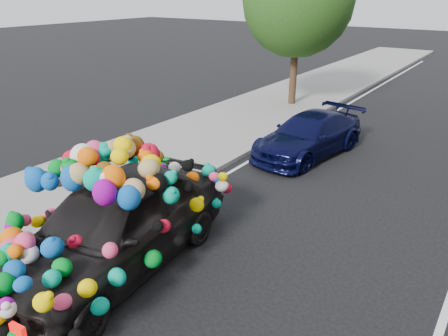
# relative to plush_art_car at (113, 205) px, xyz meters

# --- Properties ---
(ground) EXTENTS (100.00, 100.00, 0.00)m
(ground) POSITION_rel_plush_art_car_xyz_m (1.28, 2.18, -1.16)
(ground) COLOR black
(ground) RESTS_ON ground
(sidewalk) EXTENTS (4.00, 60.00, 0.12)m
(sidewalk) POSITION_rel_plush_art_car_xyz_m (-3.02, 2.18, -1.10)
(sidewalk) COLOR gray
(sidewalk) RESTS_ON ground
(kerb) EXTENTS (0.15, 60.00, 0.13)m
(kerb) POSITION_rel_plush_art_car_xyz_m (-1.07, 2.18, -1.10)
(kerb) COLOR gray
(kerb) RESTS_ON ground
(tree_near_sidewalk) EXTENTS (4.20, 4.20, 6.13)m
(tree_near_sidewalk) POSITION_rel_plush_art_car_xyz_m (-2.52, 11.68, 2.86)
(tree_near_sidewalk) COLOR #332114
(tree_near_sidewalk) RESTS_ON ground
(plush_art_car) EXTENTS (2.75, 5.13, 2.26)m
(plush_art_car) POSITION_rel_plush_art_car_xyz_m (0.00, 0.00, 0.00)
(plush_art_car) COLOR black
(plush_art_car) RESTS_ON ground
(navy_sedan) EXTENTS (2.22, 4.22, 1.17)m
(navy_sedan) POSITION_rel_plush_art_car_xyz_m (0.38, 6.89, -0.58)
(navy_sedan) COLOR black
(navy_sedan) RESTS_ON ground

